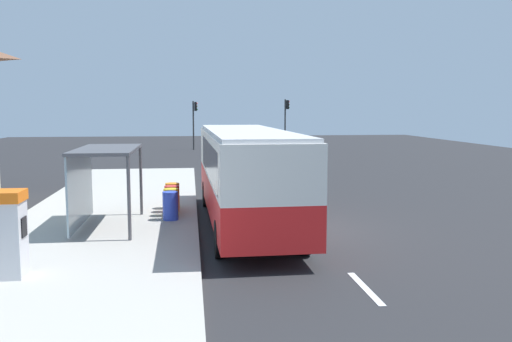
% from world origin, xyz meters
% --- Properties ---
extents(ground_plane, '(56.00, 92.00, 0.04)m').
position_xyz_m(ground_plane, '(0.00, 14.00, -0.02)').
color(ground_plane, '#262628').
extents(sidewalk_platform, '(6.20, 30.00, 0.18)m').
position_xyz_m(sidewalk_platform, '(-6.40, 2.00, 0.09)').
color(sidewalk_platform, '#ADAAA3').
rests_on(sidewalk_platform, ground).
extents(lane_stripe_seg_0, '(0.16, 2.20, 0.01)m').
position_xyz_m(lane_stripe_seg_0, '(0.25, -6.00, 0.01)').
color(lane_stripe_seg_0, silver).
rests_on(lane_stripe_seg_0, ground).
extents(lane_stripe_seg_1, '(0.16, 2.20, 0.01)m').
position_xyz_m(lane_stripe_seg_1, '(0.25, -1.00, 0.01)').
color(lane_stripe_seg_1, silver).
rests_on(lane_stripe_seg_1, ground).
extents(lane_stripe_seg_2, '(0.16, 2.20, 0.01)m').
position_xyz_m(lane_stripe_seg_2, '(0.25, 4.00, 0.01)').
color(lane_stripe_seg_2, silver).
rests_on(lane_stripe_seg_2, ground).
extents(lane_stripe_seg_3, '(0.16, 2.20, 0.01)m').
position_xyz_m(lane_stripe_seg_3, '(0.25, 9.00, 0.01)').
color(lane_stripe_seg_3, silver).
rests_on(lane_stripe_seg_3, ground).
extents(lane_stripe_seg_4, '(0.16, 2.20, 0.01)m').
position_xyz_m(lane_stripe_seg_4, '(0.25, 14.00, 0.01)').
color(lane_stripe_seg_4, silver).
rests_on(lane_stripe_seg_4, ground).
extents(lane_stripe_seg_5, '(0.16, 2.20, 0.01)m').
position_xyz_m(lane_stripe_seg_5, '(0.25, 19.00, 0.01)').
color(lane_stripe_seg_5, silver).
rests_on(lane_stripe_seg_5, ground).
extents(lane_stripe_seg_6, '(0.16, 2.20, 0.01)m').
position_xyz_m(lane_stripe_seg_6, '(0.25, 24.00, 0.01)').
color(lane_stripe_seg_6, silver).
rests_on(lane_stripe_seg_6, ground).
extents(lane_stripe_seg_7, '(0.16, 2.20, 0.01)m').
position_xyz_m(lane_stripe_seg_7, '(0.25, 29.00, 0.01)').
color(lane_stripe_seg_7, silver).
rests_on(lane_stripe_seg_7, ground).
extents(bus, '(2.70, 11.05, 3.21)m').
position_xyz_m(bus, '(-1.71, 0.60, 1.84)').
color(bus, red).
rests_on(bus, ground).
extents(white_van, '(2.17, 5.26, 2.30)m').
position_xyz_m(white_van, '(2.20, 22.65, 1.34)').
color(white_van, silver).
rests_on(white_van, ground).
extents(sedan_near, '(1.91, 4.43, 1.52)m').
position_xyz_m(sedan_near, '(2.30, 41.13, 0.79)').
color(sedan_near, black).
rests_on(sedan_near, ground).
extents(sedan_far, '(1.96, 4.46, 1.52)m').
position_xyz_m(sedan_far, '(2.30, 29.40, 0.79)').
color(sedan_far, black).
rests_on(sedan_far, ground).
extents(ticket_machine, '(0.66, 0.76, 1.94)m').
position_xyz_m(ticket_machine, '(-7.50, -4.79, 1.17)').
color(ticket_machine, silver).
rests_on(ticket_machine, sidewalk_platform).
extents(recycling_bin_blue, '(0.52, 0.52, 0.95)m').
position_xyz_m(recycling_bin_blue, '(-4.20, 1.09, 0.66)').
color(recycling_bin_blue, blue).
rests_on(recycling_bin_blue, sidewalk_platform).
extents(recycling_bin_yellow, '(0.52, 0.52, 0.95)m').
position_xyz_m(recycling_bin_yellow, '(-4.20, 1.79, 0.66)').
color(recycling_bin_yellow, yellow).
rests_on(recycling_bin_yellow, sidewalk_platform).
extents(recycling_bin_red, '(0.52, 0.52, 0.95)m').
position_xyz_m(recycling_bin_red, '(-4.20, 2.49, 0.66)').
color(recycling_bin_red, red).
rests_on(recycling_bin_red, sidewalk_platform).
extents(recycling_bin_orange, '(0.52, 0.52, 0.95)m').
position_xyz_m(recycling_bin_orange, '(-4.20, 3.19, 0.66)').
color(recycling_bin_orange, orange).
rests_on(recycling_bin_orange, sidewalk_platform).
extents(traffic_light_near_side, '(0.49, 0.28, 4.73)m').
position_xyz_m(traffic_light_near_side, '(5.50, 33.62, 3.16)').
color(traffic_light_near_side, '#2D2D2D').
rests_on(traffic_light_near_side, ground).
extents(traffic_light_far_side, '(0.49, 0.28, 4.57)m').
position_xyz_m(traffic_light_far_side, '(-3.10, 34.42, 3.06)').
color(traffic_light_far_side, '#2D2D2D').
rests_on(traffic_light_far_side, ground).
extents(bus_shelter, '(1.80, 4.00, 2.50)m').
position_xyz_m(bus_shelter, '(-6.41, 0.23, 2.10)').
color(bus_shelter, '#4C4C51').
rests_on(bus_shelter, sidewalk_platform).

